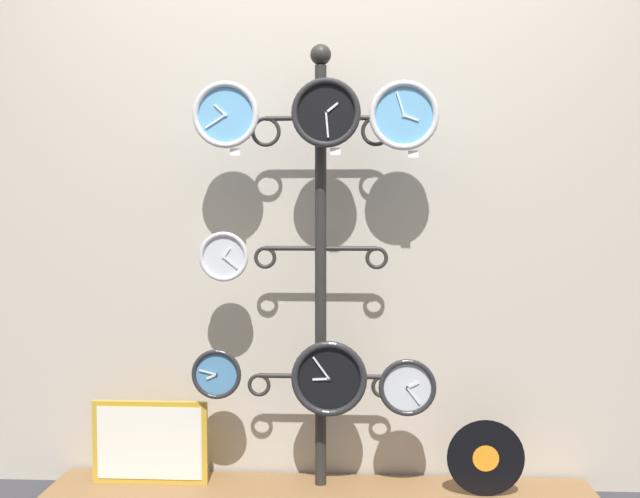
{
  "coord_description": "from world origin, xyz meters",
  "views": [
    {
      "loc": [
        0.17,
        -2.6,
        1.18
      ],
      "look_at": [
        0.0,
        0.36,
        1.03
      ],
      "focal_mm": 42.0,
      "sensor_mm": 36.0,
      "label": 1
    }
  ],
  "objects_px": {
    "clock_bottom_left": "(217,374)",
    "vinyl_record": "(486,458)",
    "picture_frame": "(150,443)",
    "clock_middle_left": "(224,257)",
    "clock_bottom_center": "(329,378)",
    "display_stand": "(321,319)",
    "clock_top_left": "(226,115)",
    "clock_top_right": "(404,115)",
    "clock_bottom_right": "(407,387)",
    "clock_top_center": "(326,113)"
  },
  "relations": [
    {
      "from": "clock_top_right",
      "to": "clock_top_left",
      "type": "bearing_deg",
      "value": -179.98
    },
    {
      "from": "clock_middle_left",
      "to": "clock_bottom_center",
      "type": "height_order",
      "value": "clock_middle_left"
    },
    {
      "from": "clock_top_right",
      "to": "clock_middle_left",
      "type": "xyz_separation_m",
      "value": [
        -0.71,
        0.02,
        -0.55
      ]
    },
    {
      "from": "clock_bottom_center",
      "to": "clock_bottom_right",
      "type": "height_order",
      "value": "clock_bottom_center"
    },
    {
      "from": "display_stand",
      "to": "picture_frame",
      "type": "xyz_separation_m",
      "value": [
        -0.7,
        -0.03,
        -0.51
      ]
    },
    {
      "from": "clock_top_left",
      "to": "clock_middle_left",
      "type": "height_order",
      "value": "clock_top_left"
    },
    {
      "from": "display_stand",
      "to": "clock_top_center",
      "type": "distance_m",
      "value": 0.82
    },
    {
      "from": "display_stand",
      "to": "clock_bottom_right",
      "type": "height_order",
      "value": "display_stand"
    },
    {
      "from": "clock_bottom_left",
      "to": "clock_bottom_right",
      "type": "distance_m",
      "value": 0.76
    },
    {
      "from": "picture_frame",
      "to": "vinyl_record",
      "type": "bearing_deg",
      "value": -2.55
    },
    {
      "from": "clock_bottom_center",
      "to": "display_stand",
      "type": "bearing_deg",
      "value": 111.65
    },
    {
      "from": "picture_frame",
      "to": "clock_top_center",
      "type": "bearing_deg",
      "value": -6.08
    },
    {
      "from": "display_stand",
      "to": "clock_bottom_right",
      "type": "distance_m",
      "value": 0.44
    },
    {
      "from": "display_stand",
      "to": "vinyl_record",
      "type": "distance_m",
      "value": 0.85
    },
    {
      "from": "clock_bottom_right",
      "to": "clock_bottom_center",
      "type": "bearing_deg",
      "value": 178.38
    },
    {
      "from": "clock_top_left",
      "to": "clock_top_center",
      "type": "bearing_deg",
      "value": -2.67
    },
    {
      "from": "picture_frame",
      "to": "clock_middle_left",
      "type": "bearing_deg",
      "value": -7.4
    },
    {
      "from": "vinyl_record",
      "to": "picture_frame",
      "type": "height_order",
      "value": "picture_frame"
    },
    {
      "from": "clock_top_right",
      "to": "clock_bottom_left",
      "type": "xyz_separation_m",
      "value": [
        -0.74,
        0.02,
        -1.02
      ]
    },
    {
      "from": "clock_bottom_center",
      "to": "vinyl_record",
      "type": "distance_m",
      "value": 0.69
    },
    {
      "from": "clock_middle_left",
      "to": "clock_bottom_left",
      "type": "xyz_separation_m",
      "value": [
        -0.03,
        0.0,
        -0.47
      ]
    },
    {
      "from": "clock_bottom_left",
      "to": "clock_bottom_right",
      "type": "xyz_separation_m",
      "value": [
        0.76,
        -0.03,
        -0.04
      ]
    },
    {
      "from": "clock_top_right",
      "to": "clock_bottom_center",
      "type": "distance_m",
      "value": 1.07
    },
    {
      "from": "clock_middle_left",
      "to": "picture_frame",
      "type": "bearing_deg",
      "value": 172.6
    },
    {
      "from": "clock_bottom_right",
      "to": "picture_frame",
      "type": "bearing_deg",
      "value": 176.06
    },
    {
      "from": "clock_middle_left",
      "to": "clock_top_left",
      "type": "bearing_deg",
      "value": -51.28
    },
    {
      "from": "clock_bottom_left",
      "to": "picture_frame",
      "type": "height_order",
      "value": "clock_bottom_left"
    },
    {
      "from": "clock_top_right",
      "to": "clock_bottom_right",
      "type": "bearing_deg",
      "value": -35.71
    },
    {
      "from": "clock_top_center",
      "to": "clock_bottom_right",
      "type": "relative_size",
      "value": 1.19
    },
    {
      "from": "clock_top_left",
      "to": "clock_middle_left",
      "type": "distance_m",
      "value": 0.56
    },
    {
      "from": "clock_bottom_center",
      "to": "clock_top_left",
      "type": "bearing_deg",
      "value": 179.4
    },
    {
      "from": "display_stand",
      "to": "clock_middle_left",
      "type": "distance_m",
      "value": 0.47
    },
    {
      "from": "clock_bottom_left",
      "to": "clock_bottom_center",
      "type": "height_order",
      "value": "clock_bottom_center"
    },
    {
      "from": "vinyl_record",
      "to": "clock_bottom_center",
      "type": "bearing_deg",
      "value": -179.72
    },
    {
      "from": "clock_top_center",
      "to": "clock_bottom_left",
      "type": "bearing_deg",
      "value": 175.19
    },
    {
      "from": "clock_middle_left",
      "to": "clock_bottom_center",
      "type": "distance_m",
      "value": 0.64
    },
    {
      "from": "clock_top_left",
      "to": "clock_bottom_right",
      "type": "distance_m",
      "value": 1.28
    },
    {
      "from": "display_stand",
      "to": "clock_bottom_right",
      "type": "bearing_deg",
      "value": -17.1
    },
    {
      "from": "display_stand",
      "to": "clock_top_left",
      "type": "height_order",
      "value": "display_stand"
    },
    {
      "from": "clock_top_center",
      "to": "clock_top_right",
      "type": "height_order",
      "value": "clock_top_center"
    },
    {
      "from": "clock_bottom_left",
      "to": "clock_bottom_center",
      "type": "xyz_separation_m",
      "value": [
        0.45,
        -0.02,
        -0.01
      ]
    },
    {
      "from": "clock_top_center",
      "to": "clock_bottom_left",
      "type": "distance_m",
      "value": 1.12
    },
    {
      "from": "clock_top_right",
      "to": "clock_bottom_left",
      "type": "bearing_deg",
      "value": 178.58
    },
    {
      "from": "clock_middle_left",
      "to": "vinyl_record",
      "type": "height_order",
      "value": "clock_middle_left"
    },
    {
      "from": "clock_bottom_left",
      "to": "clock_middle_left",
      "type": "bearing_deg",
      "value": -2.04
    },
    {
      "from": "clock_bottom_left",
      "to": "vinyl_record",
      "type": "xyz_separation_m",
      "value": [
        1.07,
        -0.02,
        -0.32
      ]
    },
    {
      "from": "clock_top_left",
      "to": "picture_frame",
      "type": "distance_m",
      "value": 1.37
    },
    {
      "from": "clock_bottom_left",
      "to": "picture_frame",
      "type": "bearing_deg",
      "value": 171.99
    },
    {
      "from": "clock_middle_left",
      "to": "picture_frame",
      "type": "xyz_separation_m",
      "value": [
        -0.32,
        0.04,
        -0.77
      ]
    },
    {
      "from": "display_stand",
      "to": "clock_middle_left",
      "type": "bearing_deg",
      "value": -168.73
    }
  ]
}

